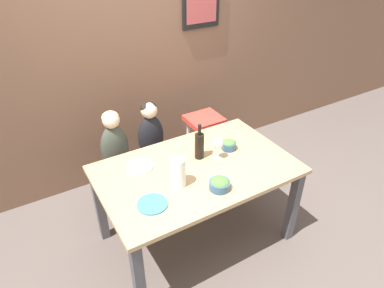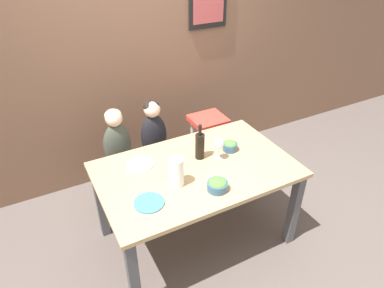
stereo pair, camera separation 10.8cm
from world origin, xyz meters
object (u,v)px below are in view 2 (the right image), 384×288
Objects in this scene: person_child_center at (153,129)px; wine_glass_near at (219,144)px; dinner_plate_back_left at (140,165)px; dinner_plate_front_left at (149,203)px; paper_towel_roll at (177,172)px; chair_far_left at (121,172)px; chair_right_highchair at (208,133)px; chair_far_center at (156,162)px; salad_bowl_small at (230,146)px; person_child_left at (117,139)px; wine_bottle at (200,145)px; salad_bowl_large at (218,185)px.

person_child_center reaches higher than wine_glass_near.
dinner_plate_front_left is at bearing -102.55° from dinner_plate_back_left.
dinner_plate_back_left is (-0.16, 0.34, -0.11)m from paper_towel_roll.
person_child_center is (0.35, 0.00, 0.37)m from chair_far_left.
chair_far_center is at bearing 180.00° from chair_right_highchair.
chair_far_left is 3.88× the size of salad_bowl_small.
paper_towel_roll is at bearing -132.20° from chair_right_highchair.
wine_glass_near reaches higher than chair_right_highchair.
person_child_left is at bearing 90.00° from chair_far_left.
chair_far_center is 0.37m from person_child_center.
salad_bowl_small is (0.79, -0.60, 0.40)m from chair_far_left.
person_child_center is (0.00, 0.00, 0.37)m from chair_far_center.
chair_far_center is at bearing 56.66° from dinner_plate_back_left.
wine_bottle is 0.65m from dinner_plate_front_left.
person_child_left reaches higher than salad_bowl_small.
person_child_center is 0.98m from salad_bowl_large.
person_child_center is at bearing 113.36° from wine_glass_near.
chair_far_left is 2.28× the size of dinner_plate_front_left.
person_child_left is 2.94× the size of wine_glass_near.
person_child_center reaches higher than salad_bowl_small.
person_child_center is at bearing 126.44° from salad_bowl_small.
wine_bottle is 1.34× the size of paper_towel_roll.
chair_far_center is 0.88m from wine_glass_near.
paper_towel_roll reaches higher than dinner_plate_front_left.
wine_bottle is (0.16, -0.58, 0.48)m from chair_far_center.
dinner_plate_back_left is (-0.46, 0.12, -0.11)m from wine_bottle.
chair_right_highchair is at bearing -0.05° from person_child_left.
dinner_plate_front_left is 0.44m from dinner_plate_back_left.
dinner_plate_back_left is at bearing -123.34° from chair_far_center.
paper_towel_roll reaches higher than wine_glass_near.
wine_bottle is 1.99× the size of salad_bowl_large.
person_child_left is (-0.92, 0.00, 0.20)m from chair_right_highchair.
paper_towel_roll reaches higher than salad_bowl_large.
salad_bowl_large reaches higher than chair_far_center.
wine_glass_near is at bearing 16.98° from paper_towel_roll.
chair_far_center is 3.18× the size of salad_bowl_large.
chair_right_highchair is (0.58, -0.00, 0.17)m from chair_far_center.
paper_towel_roll reaches higher than salad_bowl_small.
wine_glass_near is at bearing -66.62° from chair_far_center.
wine_glass_near is 1.28× the size of salad_bowl_large.
salad_bowl_small reaches higher than chair_far_center.
chair_right_highchair is at bearing 63.36° from salad_bowl_large.
person_child_center is at bearing 95.03° from salad_bowl_large.
chair_far_center is (0.35, 0.00, 0.00)m from chair_far_left.
person_child_center is 2.69× the size of dinner_plate_front_left.
wine_bottle reaches higher than salad_bowl_large.
person_child_center is 4.58× the size of salad_bowl_small.
person_child_left and person_child_center have the same top height.
paper_towel_roll reaches higher than chair_right_highchair.
chair_far_left is 1.04m from wine_glass_near.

